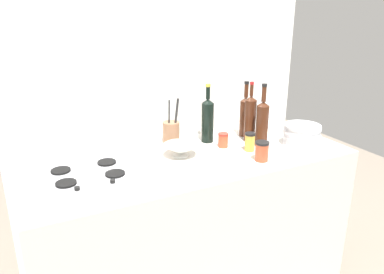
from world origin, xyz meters
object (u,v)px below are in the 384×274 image
wine_bottle_leftmost (208,120)px  wine_bottle_mid_right (262,122)px  condiment_jar_spare (223,140)px  wine_bottle_mid_left (245,115)px  wine_bottle_rightmost (250,118)px  utensil_crock (171,132)px  plate_stack (302,135)px  condiment_jar_rear (250,142)px  mixing_bowl (181,150)px  condiment_jar_front (262,151)px  butter_dish (214,159)px  stovetop_hob (88,175)px

wine_bottle_leftmost → wine_bottle_mid_right: bearing=-38.6°
condiment_jar_spare → wine_bottle_mid_left: bearing=26.8°
wine_bottle_rightmost → utensil_crock: size_ratio=1.31×
plate_stack → condiment_jar_rear: 0.34m
utensil_crock → condiment_jar_rear: size_ratio=2.61×
mixing_bowl → utensil_crock: bearing=80.5°
wine_bottle_mid_left → condiment_jar_front: size_ratio=3.27×
wine_bottle_mid_right → utensil_crock: bearing=150.3°
condiment_jar_front → condiment_jar_spare: 0.28m
mixing_bowl → condiment_jar_front: size_ratio=1.80×
butter_dish → condiment_jar_front: size_ratio=1.32×
wine_bottle_mid_left → condiment_jar_front: wine_bottle_mid_left is taller
stovetop_hob → condiment_jar_front: bearing=-13.2°
mixing_bowl → utensil_crock: 0.21m
condiment_jar_rear → mixing_bowl: bearing=164.9°
stovetop_hob → condiment_jar_spare: bearing=4.5°
stovetop_hob → utensil_crock: utensil_crock is taller
stovetop_hob → utensil_crock: bearing=24.4°
butter_dish → condiment_jar_spare: (0.17, 0.19, 0.02)m
plate_stack → condiment_jar_front: 0.37m
butter_dish → condiment_jar_spare: condiment_jar_spare is taller
condiment_jar_front → utensil_crock: bearing=125.5°
condiment_jar_rear → condiment_jar_front: bearing=-100.1°
wine_bottle_leftmost → mixing_bowl: 0.30m
wine_bottle_mid_left → wine_bottle_leftmost: bearing=178.1°
plate_stack → condiment_jar_front: size_ratio=2.07×
stovetop_hob → plate_stack: plate_stack is taller
wine_bottle_rightmost → condiment_jar_spare: bearing=-173.7°
butter_dish → mixing_bowl: bearing=122.1°
wine_bottle_mid_right → mixing_bowl: wine_bottle_mid_right is taller
wine_bottle_mid_left → condiment_jar_spare: bearing=-153.2°
wine_bottle_mid_left → wine_bottle_rightmost: bearing=-106.9°
wine_bottle_mid_right → condiment_jar_front: (-0.14, -0.19, -0.09)m
wine_bottle_mid_right → condiment_jar_rear: 0.15m
condiment_jar_spare → condiment_jar_rear: bearing=-49.4°
condiment_jar_spare → plate_stack: bearing=-21.9°
stovetop_hob → condiment_jar_spare: condiment_jar_spare is taller
utensil_crock → condiment_jar_spare: 0.31m
condiment_jar_spare → wine_bottle_mid_right: bearing=-19.7°
mixing_bowl → condiment_jar_rear: size_ratio=1.80×
butter_dish → condiment_jar_rear: bearing=14.0°
condiment_jar_front → wine_bottle_mid_left: bearing=68.4°
plate_stack → stovetop_hob: bearing=174.8°
mixing_bowl → butter_dish: mixing_bowl is taller
wine_bottle_leftmost → wine_bottle_mid_right: (0.25, -0.20, 0.00)m
wine_bottle_mid_left → stovetop_hob: bearing=-170.1°
wine_bottle_mid_right → condiment_jar_spare: size_ratio=4.37×
wine_bottle_mid_left → utensil_crock: (-0.48, 0.07, -0.06)m
utensil_crock → wine_bottle_rightmost: bearing=-20.2°
stovetop_hob → wine_bottle_mid_left: size_ratio=1.30×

